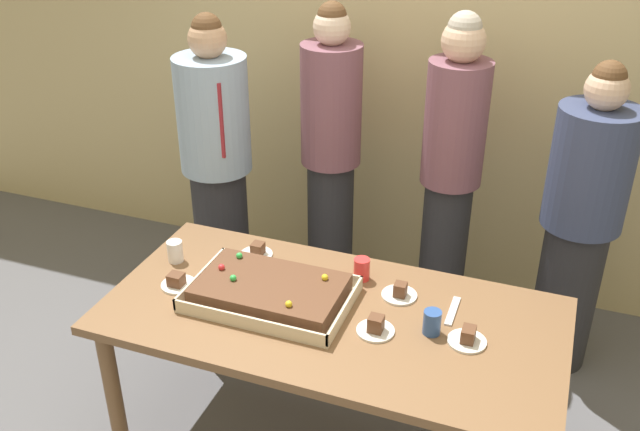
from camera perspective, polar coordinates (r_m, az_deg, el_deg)
interior_back_panel at (r=3.99m, az=9.05°, el=14.29°), size 8.00×0.12×3.00m
party_table at (r=2.94m, az=0.92°, el=-9.11°), size 1.86×0.91×0.75m
sheet_cake at (r=2.94m, az=-4.03°, el=-6.14°), size 0.66×0.43×0.11m
plated_slice_near_left at (r=2.78m, az=11.80°, el=-9.67°), size 0.15×0.15×0.07m
plated_slice_near_right at (r=3.09m, az=-11.42°, el=-5.30°), size 0.15×0.15×0.06m
plated_slice_far_left at (r=3.26m, az=-5.10°, el=-2.95°), size 0.15×0.15×0.07m
plated_slice_far_right at (r=2.78m, az=4.51°, el=-8.98°), size 0.15×0.15×0.07m
plated_slice_center_front at (r=2.99m, az=6.44°, el=-6.22°), size 0.15×0.15×0.07m
drink_cup_nearest at (r=3.07m, az=3.38°, el=-4.33°), size 0.07×0.07×0.10m
drink_cup_middle at (r=2.79m, az=9.02°, el=-8.50°), size 0.07×0.07×0.10m
drink_cup_far_end at (r=3.26m, az=-11.60°, el=-2.84°), size 0.07×0.07×0.10m
cake_server_utensil at (r=2.94m, az=10.65°, el=-7.57°), size 0.03×0.20×0.01m
person_serving_front at (r=3.85m, az=0.88°, el=4.73°), size 0.32×0.32×1.74m
person_green_shirt_behind at (r=3.68m, az=10.49°, el=3.33°), size 0.31×0.31×1.74m
person_striped_tie_right at (r=3.60m, az=20.24°, el=-0.51°), size 0.38×0.38×1.61m
person_left_edge_reaching at (r=3.86m, az=-8.29°, el=3.84°), size 0.38×0.38×1.69m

